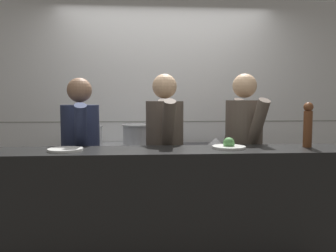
% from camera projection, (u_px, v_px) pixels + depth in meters
% --- Properties ---
extents(wall_back_tiled, '(8.00, 0.06, 2.60)m').
position_uv_depth(wall_back_tiled, '(165.00, 109.00, 3.93)').
color(wall_back_tiled, white).
rests_on(wall_back_tiled, ground_plane).
extents(oven_range, '(1.10, 0.71, 0.91)m').
position_uv_depth(oven_range, '(117.00, 187.00, 3.55)').
color(oven_range, '#232326').
rests_on(oven_range, ground_plane).
extents(prep_counter, '(0.98, 0.65, 0.90)m').
position_uv_depth(prep_counter, '(212.00, 187.00, 3.63)').
color(prep_counter, '#38383D').
rests_on(prep_counter, ground_plane).
extents(pass_counter, '(2.78, 0.45, 1.04)m').
position_uv_depth(pass_counter, '(171.00, 218.00, 2.48)').
color(pass_counter, black).
rests_on(pass_counter, ground_plane).
extents(stock_pot, '(0.29, 0.29, 0.21)m').
position_uv_depth(stock_pot, '(90.00, 135.00, 3.55)').
color(stock_pot, '#B7BABF').
rests_on(stock_pot, oven_range).
extents(sauce_pot, '(0.36, 0.36, 0.23)m').
position_uv_depth(sauce_pot, '(139.00, 135.00, 3.48)').
color(sauce_pot, '#B7BABF').
rests_on(sauce_pot, oven_range).
extents(mixing_bowl_steel, '(0.21, 0.21, 0.10)m').
position_uv_depth(mixing_bowl_steel, '(216.00, 142.00, 3.57)').
color(mixing_bowl_steel, '#B7BABF').
rests_on(mixing_bowl_steel, prep_counter).
extents(chefs_knife, '(0.40, 0.05, 0.02)m').
position_uv_depth(chefs_knife, '(187.00, 148.00, 3.44)').
color(chefs_knife, '#B7BABF').
rests_on(chefs_knife, prep_counter).
extents(plated_dish_main, '(0.25, 0.25, 0.02)m').
position_uv_depth(plated_dish_main, '(65.00, 150.00, 2.37)').
color(plated_dish_main, white).
rests_on(plated_dish_main, pass_counter).
extents(plated_dish_appetiser, '(0.25, 0.25, 0.09)m').
position_uv_depth(plated_dish_appetiser, '(229.00, 146.00, 2.49)').
color(plated_dish_appetiser, white).
rests_on(plated_dish_appetiser, pass_counter).
extents(pepper_mill, '(0.07, 0.07, 0.35)m').
position_uv_depth(pepper_mill, '(308.00, 124.00, 2.55)').
color(pepper_mill, brown).
rests_on(pepper_mill, pass_counter).
extents(chef_head_cook, '(0.38, 0.70, 1.60)m').
position_uv_depth(chef_head_cook, '(81.00, 160.00, 2.85)').
color(chef_head_cook, black).
rests_on(chef_head_cook, ground_plane).
extents(chef_sous, '(0.36, 0.72, 1.63)m').
position_uv_depth(chef_sous, '(165.00, 156.00, 2.92)').
color(chef_sous, black).
rests_on(chef_sous, ground_plane).
extents(chef_line, '(0.41, 0.72, 1.64)m').
position_uv_depth(chef_line, '(243.00, 154.00, 2.99)').
color(chef_line, black).
rests_on(chef_line, ground_plane).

